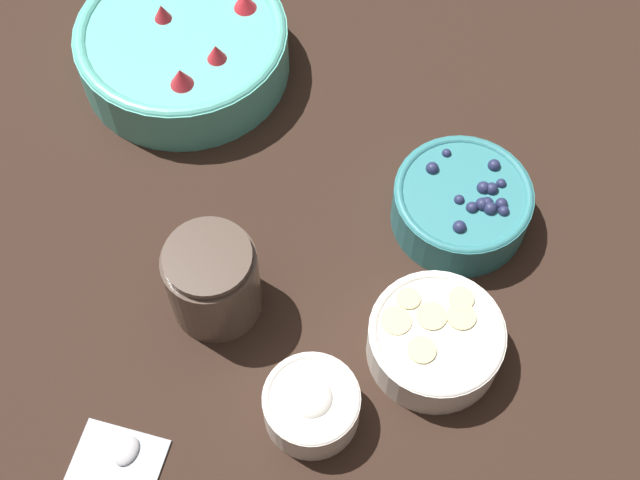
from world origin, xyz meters
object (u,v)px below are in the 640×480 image
object	(u,v)px
bowl_blueberries	(464,203)
bowl_cream	(314,404)
bowl_bananas	(438,339)
bowl_strawberries	(185,45)
jar_chocolate	(216,282)

from	to	relation	value
bowl_blueberries	bowl_cream	xyz separation A→B (m)	(-0.24, 0.16, -0.00)
bowl_blueberries	bowl_bananas	bearing A→B (deg)	168.25
bowl_blueberries	bowl_bananas	xyz separation A→B (m)	(-0.17, 0.03, -0.00)
bowl_blueberries	bowl_cream	world-z (taller)	bowl_blueberries
bowl_strawberries	jar_chocolate	size ratio (longest dim) A/B	2.41
bowl_cream	jar_chocolate	distance (m)	0.17
bowl_cream	jar_chocolate	bearing A→B (deg)	41.09
bowl_blueberries	jar_chocolate	world-z (taller)	jar_chocolate
bowl_bananas	bowl_cream	bearing A→B (deg)	120.46
bowl_bananas	bowl_strawberries	bearing A→B (deg)	38.49
bowl_strawberries	bowl_bananas	xyz separation A→B (m)	(-0.38, -0.30, -0.01)
bowl_strawberries	bowl_cream	world-z (taller)	bowl_strawberries
bowl_blueberries	jar_chocolate	size ratio (longest dim) A/B	1.43
bowl_strawberries	bowl_bananas	distance (m)	0.49
bowl_cream	bowl_bananas	bearing A→B (deg)	-59.54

